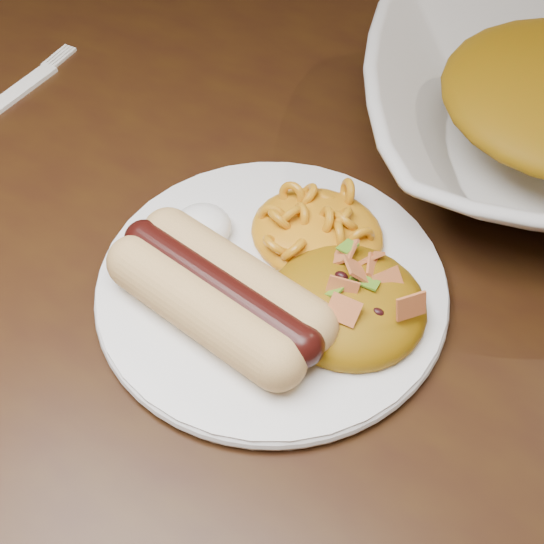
% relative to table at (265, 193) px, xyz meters
% --- Properties ---
extents(floor, '(4.00, 4.00, 0.00)m').
position_rel_table_xyz_m(floor, '(0.00, 0.00, -0.66)').
color(floor, '#583713').
rests_on(floor, ground).
extents(table, '(1.60, 0.90, 0.75)m').
position_rel_table_xyz_m(table, '(0.00, 0.00, 0.00)').
color(table, black).
rests_on(table, floor).
extents(plate, '(0.29, 0.29, 0.01)m').
position_rel_table_xyz_m(plate, '(0.10, -0.16, 0.10)').
color(plate, white).
rests_on(plate, table).
extents(hotdog, '(0.14, 0.09, 0.04)m').
position_rel_table_xyz_m(hotdog, '(0.08, -0.20, 0.12)').
color(hotdog, '#F8B66C').
rests_on(hotdog, plate).
extents(mac_and_cheese, '(0.11, 0.10, 0.04)m').
position_rel_table_xyz_m(mac_and_cheese, '(0.10, -0.11, 0.12)').
color(mac_and_cheese, orange).
rests_on(mac_and_cheese, plate).
extents(sour_cream, '(0.04, 0.04, 0.03)m').
position_rel_table_xyz_m(sour_cream, '(0.03, -0.15, 0.12)').
color(sour_cream, white).
rests_on(sour_cream, plate).
extents(taco_salad, '(0.10, 0.10, 0.05)m').
position_rel_table_xyz_m(taco_salad, '(0.15, -0.16, 0.12)').
color(taco_salad, '#C64F02').
rests_on(taco_salad, plate).
extents(fork, '(0.03, 0.15, 0.00)m').
position_rel_table_xyz_m(fork, '(-0.20, -0.08, 0.09)').
color(fork, white).
rests_on(fork, table).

